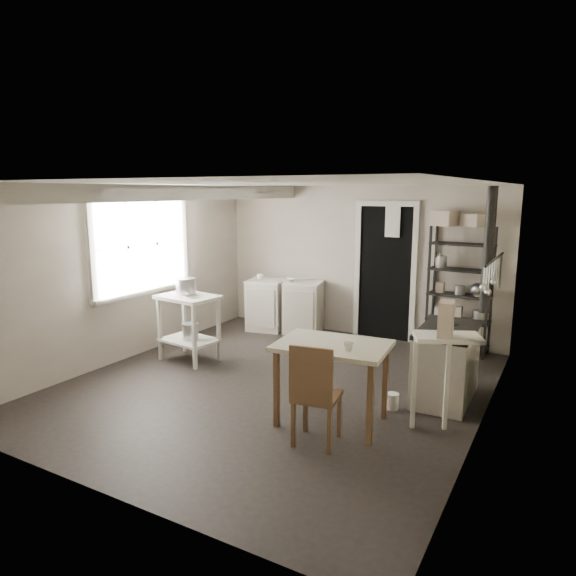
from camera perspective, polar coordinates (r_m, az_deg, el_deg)
The scene contains 31 objects.
floor at distance 6.07m, azimuth -1.41°, elevation -10.72°, with size 5.00×5.00×0.00m, color black.
ceiling at distance 5.65m, azimuth -1.52°, elevation 11.53°, with size 5.00×5.00×0.00m, color silver.
wall_back at distance 7.98m, azimuth 7.76°, elevation 2.93°, with size 4.50×0.02×2.30m, color #BCB1A0.
wall_front at distance 3.88m, azimuth -20.77°, elevation -6.01°, with size 4.50×0.02×2.30m, color #BCB1A0.
wall_left at distance 7.15m, azimuth -17.16°, elevation 1.65°, with size 0.02×5.00×2.30m, color #BCB1A0.
wall_right at distance 5.02m, azimuth 21.25°, elevation -2.34°, with size 0.02×5.00×2.30m, color #BCB1A0.
window at distance 7.23m, azimuth -16.00°, elevation 4.60°, with size 0.12×1.76×1.28m, color silver, non-canonical shape.
doorway at distance 7.82m, azimuth 10.71°, elevation 1.57°, with size 0.96×0.10×2.08m, color silver, non-canonical shape.
ceiling_beam at distance 6.35m, azimuth -11.02°, elevation 10.35°, with size 0.18×5.00×0.18m, color silver, non-canonical shape.
wallpaper_panel at distance 5.02m, azimuth 21.14°, elevation -2.33°, with size 0.01×5.00×2.30m, color beige, non-canonical shape.
utensil_rail at distance 5.54m, azimuth 21.82°, elevation 3.01°, with size 0.06×1.20×0.44m, color #A9A9AB, non-canonical shape.
prep_table at distance 6.93m, azimuth -10.93°, elevation -4.69°, with size 0.77×0.55×0.88m, color silver, non-canonical shape.
stockpot at distance 6.95m, azimuth -11.26°, elevation -0.10°, with size 0.27×0.27×0.29m, color #A9A9AB.
saucepan at distance 6.69m, azimuth -10.61°, elevation -1.27°, with size 0.18×0.18×0.10m, color #A9A9AB.
bucket at distance 6.94m, azimuth -10.81°, elevation -4.80°, with size 0.21×0.21×0.23m, color #A9A9AB.
base_cabinets at distance 8.21m, azimuth -0.39°, elevation -1.65°, with size 1.24×0.53×0.82m, color beige, non-canonical shape.
mixing_bowl at distance 8.04m, azimuth 0.01°, elevation 1.66°, with size 0.27×0.27×0.07m, color white.
counter_cup at distance 8.25m, azimuth -3.15°, elevation 1.96°, with size 0.11×0.11×0.09m, color white.
shelf_rack at distance 7.39m, azimuth 18.56°, elevation 0.27°, with size 0.83×0.32×1.76m, color black, non-canonical shape.
shelf_jar at distance 7.40m, azimuth 16.56°, elevation 3.73°, with size 0.09×0.09×0.20m, color white.
storage_box_a at distance 7.32m, azimuth 17.07°, elevation 8.62°, with size 0.30×0.26×0.20m, color beige.
storage_box_b at distance 7.27m, azimuth 20.02°, elevation 8.28°, with size 0.26×0.24×0.17m, color beige.
stove at distance 5.80m, azimuth 17.18°, elevation -7.63°, with size 0.56×1.01×0.79m, color beige, non-canonical shape.
stovepipe at distance 5.94m, azimuth 21.39°, elevation 3.90°, with size 0.12×0.12×1.52m, color black, non-canonical shape.
side_ledge at distance 5.09m, azimuth 16.99°, elevation -10.36°, with size 0.60×0.32×0.92m, color silver, non-canonical shape.
oats_box at distance 4.86m, azimuth 17.11°, elevation -4.18°, with size 0.13×0.22×0.32m, color beige.
work_table at distance 5.05m, azimuth 4.90°, elevation -10.71°, with size 1.05×0.74×0.80m, color beige, non-canonical shape.
table_cup at distance 4.70m, azimuth 6.69°, elevation -6.89°, with size 0.09×0.09×0.08m, color white.
chair at distance 4.63m, azimuth 3.26°, elevation -11.31°, with size 0.39×0.41×0.94m, color brown, non-canonical shape.
flour_sack at distance 7.00m, azimuth 16.44°, elevation -6.14°, with size 0.42×0.35×0.50m, color white.
floor_crock at distance 5.54m, azimuth 11.52°, elevation -12.29°, with size 0.13×0.13×0.16m, color white.
Camera 1 is at (2.89, -4.86, 2.22)m, focal length 32.00 mm.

